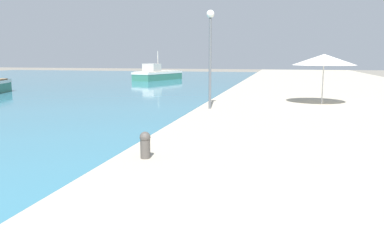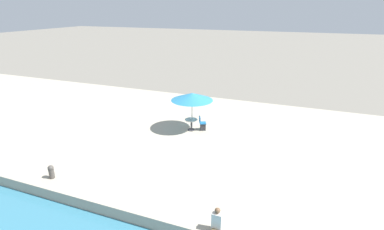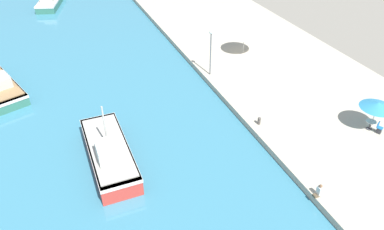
{
  "view_description": "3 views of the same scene",
  "coord_description": "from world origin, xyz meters",
  "px_view_note": "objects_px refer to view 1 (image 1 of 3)",
  "views": [
    {
      "loc": [
        3.97,
        7.3,
        2.99
      ],
      "look_at": [
        1.5,
        17.49,
        1.36
      ],
      "focal_mm": 35.0,
      "sensor_mm": 36.0,
      "label": 1
    },
    {
      "loc": [
        -7.99,
        5.14,
        8.03
      ],
      "look_at": [
        8.57,
        11.71,
        1.56
      ],
      "focal_mm": 28.0,
      "sensor_mm": 36.0,
      "label": 2
    },
    {
      "loc": [
        -13.37,
        -4.73,
        18.21
      ],
      "look_at": [
        -4.0,
        18.0,
        1.16
      ],
      "focal_mm": 35.0,
      "sensor_mm": 36.0,
      "label": 3
    }
  ],
  "objects_px": {
    "fishing_boat_far": "(157,74)",
    "mooring_bollard": "(145,144)",
    "cafe_umbrella_white": "(324,60)",
    "lamppost": "(210,42)"
  },
  "relations": [
    {
      "from": "fishing_boat_far",
      "to": "cafe_umbrella_white",
      "type": "distance_m",
      "value": 31.47
    },
    {
      "from": "fishing_boat_far",
      "to": "lamppost",
      "type": "height_order",
      "value": "lamppost"
    },
    {
      "from": "mooring_bollard",
      "to": "cafe_umbrella_white",
      "type": "bearing_deg",
      "value": 66.74
    },
    {
      "from": "fishing_boat_far",
      "to": "mooring_bollard",
      "type": "relative_size",
      "value": 12.21
    },
    {
      "from": "fishing_boat_far",
      "to": "mooring_bollard",
      "type": "distance_m",
      "value": 39.98
    },
    {
      "from": "mooring_bollard",
      "to": "lamppost",
      "type": "height_order",
      "value": "lamppost"
    },
    {
      "from": "cafe_umbrella_white",
      "to": "lamppost",
      "type": "height_order",
      "value": "lamppost"
    },
    {
      "from": "lamppost",
      "to": "fishing_boat_far",
      "type": "bearing_deg",
      "value": 113.34
    },
    {
      "from": "fishing_boat_far",
      "to": "mooring_bollard",
      "type": "xyz_separation_m",
      "value": [
        12.62,
        -37.94,
        0.13
      ]
    },
    {
      "from": "fishing_boat_far",
      "to": "mooring_bollard",
      "type": "bearing_deg",
      "value": -53.92
    }
  ]
}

